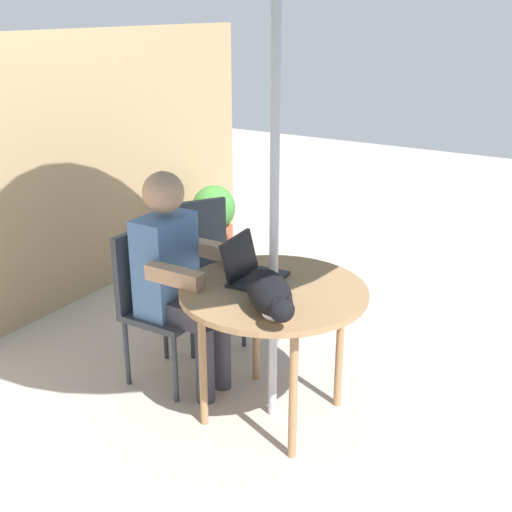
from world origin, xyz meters
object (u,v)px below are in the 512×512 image
patio_table (273,301)px  potted_plant_near_fence (214,220)px  person_seated (176,271)px  chair_occupied (155,294)px  chair_empty (202,261)px  laptop (248,267)px  cat (270,295)px

patio_table → potted_plant_near_fence: patio_table is taller
patio_table → person_seated: 0.60m
chair_occupied → potted_plant_near_fence: chair_occupied is taller
patio_table → potted_plant_near_fence: 2.37m
patio_table → chair_empty: 1.00m
laptop → potted_plant_near_fence: laptop is taller
chair_occupied → potted_plant_near_fence: size_ratio=1.41×
patio_table → cat: size_ratio=1.78×
chair_empty → patio_table: bearing=-123.2°
chair_occupied → laptop: 0.65m
chair_occupied → chair_empty: (0.54, 0.07, 0.00)m
patio_table → cat: 0.30m
patio_table → chair_empty: size_ratio=1.05×
chair_occupied → cat: cat is taller
cat → potted_plant_near_fence: cat is taller
chair_empty → cat: cat is taller
chair_occupied → cat: size_ratio=1.69×
chair_occupied → cat: bearing=-105.0°
patio_table → potted_plant_near_fence: bearing=42.1°
person_seated → cat: person_seated is taller
patio_table → chair_occupied: bearing=90.0°
patio_table → chair_occupied: (0.00, 0.75, -0.14)m
patio_table → laptop: 0.22m
laptop → person_seated: bearing=95.2°
person_seated → cat: bearing=-108.1°
person_seated → patio_table: bearing=-90.0°
person_seated → chair_empty: bearing=22.8°
patio_table → chair_empty: (0.54, 0.82, -0.14)m
laptop → cat: laptop is taller
patio_table → person_seated: (0.00, 0.60, 0.03)m
person_seated → cat: (-0.23, -0.72, 0.12)m
laptop → chair_empty: bearing=52.7°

